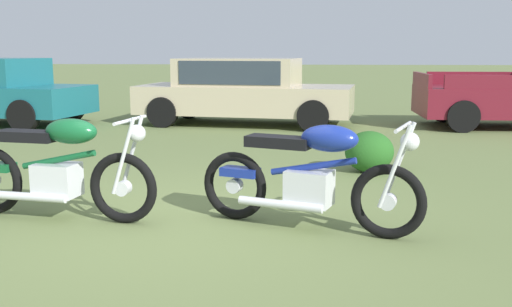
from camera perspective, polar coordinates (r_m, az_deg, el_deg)
name	(u,v)px	position (r m, az deg, el deg)	size (l,w,h in m)	color
ground_plane	(174,222)	(5.66, -7.97, -6.59)	(120.00, 120.00, 0.00)	olive
motorcycle_green	(57,169)	(5.92, -18.84, -1.41)	(2.08, 0.65, 1.02)	black
motorcycle_blue	(310,176)	(5.30, 5.26, -2.24)	(2.04, 0.97, 1.02)	black
car_beige	(243,88)	(12.78, -1.31, 6.42)	(4.78, 2.40, 1.43)	#BCAD8C
shrub_low	(369,152)	(7.92, 10.97, 0.17)	(0.65, 0.57, 0.55)	#235A1E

